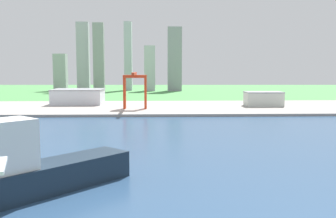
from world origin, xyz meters
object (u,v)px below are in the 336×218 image
Objects in this scene: cargo_ship at (20,170)px; port_crane_red at (135,82)px; warehouse_annex at (263,99)px; warehouse_main at (78,96)px.

port_crane_red is (24.45, 257.24, 19.37)m from cargo_ship.
warehouse_annex is at bearing 60.22° from cargo_ship.
warehouse_main is 206.45m from warehouse_annex.
port_crane_red is at bearing 84.57° from cargo_ship.
warehouse_annex is (161.39, 282.00, 0.54)m from cargo_ship.
warehouse_annex is at bearing -8.48° from warehouse_main.
cargo_ship is 1.34× the size of port_crane_red.
warehouse_annex is (136.94, 24.76, -18.83)m from port_crane_red.
port_crane_red reaches higher than cargo_ship.
warehouse_main is 1.42× the size of warehouse_annex.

